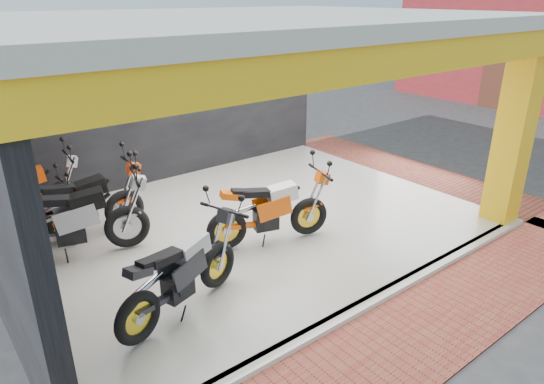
{
  "coord_description": "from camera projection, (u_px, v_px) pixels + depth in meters",
  "views": [
    {
      "loc": [
        -4.68,
        -4.56,
        3.99
      ],
      "look_at": [
        -0.0,
        1.34,
        0.9
      ],
      "focal_mm": 32.0,
      "sensor_mm": 36.0,
      "label": 1
    }
  ],
  "objects": [
    {
      "name": "moto_row_b",
      "position": [
        125.0,
        207.0,
        7.71
      ],
      "size": [
        2.58,
        1.53,
        1.48
      ],
      "primitive_type": null,
      "rotation": [
        0.0,
        0.0,
        -0.28
      ],
      "color": "#ACAFB4",
      "rests_on": "showroom_floor"
    },
    {
      "name": "paver_right",
      "position": [
        410.0,
        171.0,
        11.71
      ],
      "size": [
        1.4,
        7.0,
        0.03
      ],
      "primitive_type": "cube",
      "color": "maroon",
      "rests_on": "ground"
    },
    {
      "name": "corner_column",
      "position": [
        514.0,
        132.0,
        8.45
      ],
      "size": [
        0.5,
        0.5,
        3.5
      ],
      "primitive_type": "cube",
      "color": "yellow",
      "rests_on": "ground"
    },
    {
      "name": "moto_row_a",
      "position": [
        217.0,
        244.0,
        6.68
      ],
      "size": [
        2.38,
        1.47,
        1.37
      ],
      "primitive_type": null,
      "rotation": [
        0.0,
        0.0,
        0.31
      ],
      "color": "black",
      "rests_on": "showroom_floor"
    },
    {
      "name": "moto_row_d",
      "position": [
        122.0,
        191.0,
        8.38
      ],
      "size": [
        2.4,
        1.02,
        1.43
      ],
      "primitive_type": null,
      "rotation": [
        0.0,
        0.0,
        -0.07
      ],
      "color": "#EE400A",
      "rests_on": "showroom_floor"
    },
    {
      "name": "back_wall",
      "position": [
        165.0,
        104.0,
        10.54
      ],
      "size": [
        8.2,
        0.2,
        3.5
      ],
      "primitive_type": "cube",
      "color": "black",
      "rests_on": "ground"
    },
    {
      "name": "moto_hero",
      "position": [
        309.0,
        199.0,
        8.15
      ],
      "size": [
        2.39,
        1.46,
        1.37
      ],
      "primitive_type": null,
      "rotation": [
        0.0,
        0.0,
        -0.3
      ],
      "color": "#F7570A",
      "rests_on": "showroom_floor"
    },
    {
      "name": "moto_row_c",
      "position": [
        61.0,
        181.0,
        8.94
      ],
      "size": [
        2.29,
        1.04,
        1.36
      ],
      "primitive_type": null,
      "rotation": [
        0.0,
        0.0,
        -0.1
      ],
      "color": "#A9ACB1",
      "rests_on": "showroom_floor"
    },
    {
      "name": "showroom_ceiling",
      "position": [
        246.0,
        20.0,
        7.59
      ],
      "size": [
        8.4,
        6.4,
        0.2
      ],
      "primitive_type": "cube",
      "color": "beige",
      "rests_on": "corner_column"
    },
    {
      "name": "showroom_floor",
      "position": [
        250.0,
        224.0,
        8.94
      ],
      "size": [
        8.0,
        6.0,
        0.1
      ],
      "primitive_type": "cube",
      "color": "white",
      "rests_on": "ground"
    },
    {
      "name": "floor_kerb",
      "position": [
        377.0,
        299.0,
        6.75
      ],
      "size": [
        8.0,
        0.2,
        0.1
      ],
      "primitive_type": "cube",
      "color": "white",
      "rests_on": "ground"
    },
    {
      "name": "ground",
      "position": [
        326.0,
        271.0,
        7.51
      ],
      "size": [
        80.0,
        80.0,
        0.0
      ],
      "primitive_type": "plane",
      "color": "#2D2D30",
      "rests_on": "ground"
    },
    {
      "name": "header_beam_front",
      "position": [
        399.0,
        59.0,
        5.53
      ],
      "size": [
        8.4,
        0.3,
        0.4
      ],
      "primitive_type": "cube",
      "color": "yellow",
      "rests_on": "corner_column"
    },
    {
      "name": "header_beam_right",
      "position": [
        404.0,
        29.0,
        10.0
      ],
      "size": [
        0.3,
        6.4,
        0.4
      ],
      "primitive_type": "cube",
      "color": "yellow",
      "rests_on": "corner_column"
    },
    {
      "name": "moto_row_e",
      "position": [
        57.0,
        207.0,
        8.07
      ],
      "size": [
        1.97,
        0.79,
        1.19
      ],
      "primitive_type": null,
      "rotation": [
        0.0,
        0.0,
        0.03
      ],
      "color": "black",
      "rests_on": "showroom_floor"
    },
    {
      "name": "paver_front",
      "position": [
        424.0,
        329.0,
        6.19
      ],
      "size": [
        9.0,
        1.4,
        0.03
      ],
      "primitive_type": "cube",
      "color": "maroon",
      "rests_on": "ground"
    }
  ]
}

